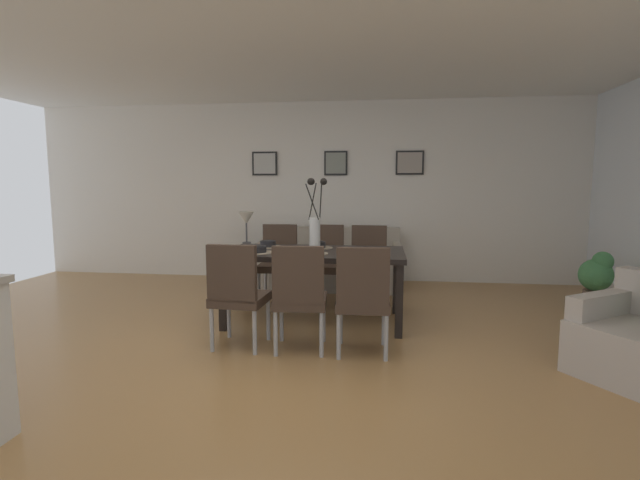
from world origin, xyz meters
name	(u,v)px	position (x,y,z in m)	size (l,w,h in m)	color
ground_plane	(288,357)	(0.00, 0.00, 0.00)	(9.00, 9.00, 0.00)	#A87A47
back_wall_panel	(331,192)	(0.00, 3.25, 1.30)	(9.00, 0.10, 2.60)	silver
ceiling_panel	(295,38)	(0.00, 0.40, 2.64)	(9.00, 7.20, 0.08)	white
dining_table	(315,258)	(0.08, 1.01, 0.66)	(1.80, 0.94, 0.74)	black
dining_chair_near_left	(237,291)	(-0.47, 0.13, 0.51)	(0.47, 0.47, 0.92)	#3D2D23
dining_chair_near_right	(279,259)	(-0.49, 1.86, 0.51)	(0.46, 0.46, 0.92)	#3D2D23
dining_chair_far_left	(300,293)	(0.08, 0.12, 0.51)	(0.47, 0.47, 0.92)	#3D2D23
dining_chair_far_right	(325,259)	(0.08, 1.89, 0.51)	(0.44, 0.44, 0.92)	#3D2D23
dining_chair_mid_left	(363,295)	(0.60, 0.11, 0.51)	(0.46, 0.46, 0.92)	#3D2D23
dining_chair_mid_right	(368,260)	(0.60, 1.86, 0.51)	(0.47, 0.47, 0.92)	#3D2D23
centerpiece_vase	(315,223)	(0.08, 1.01, 1.02)	(0.21, 0.23, 0.73)	silver
placemat_near_left	(258,252)	(-0.46, 0.80, 0.74)	(0.32, 0.32, 0.01)	#7F705B
bowl_near_left	(258,249)	(-0.46, 0.80, 0.78)	(0.17, 0.17, 0.07)	black
placemat_near_right	(268,247)	(-0.46, 1.22, 0.74)	(0.32, 0.32, 0.01)	#7F705B
bowl_near_right	(268,243)	(-0.46, 1.22, 0.78)	(0.17, 0.17, 0.07)	black
placemat_far_left	(312,254)	(0.08, 0.80, 0.74)	(0.32, 0.32, 0.01)	#7F705B
bowl_far_left	(312,250)	(0.08, 0.80, 0.78)	(0.17, 0.17, 0.07)	black
placemat_far_right	(318,248)	(0.08, 1.22, 0.74)	(0.32, 0.32, 0.01)	#7F705B
bowl_far_right	(318,244)	(0.08, 1.22, 0.78)	(0.17, 0.17, 0.07)	black
sofa	(329,266)	(0.04, 2.70, 0.28)	(1.95, 0.84, 0.80)	#A89E8E
side_table	(247,266)	(-1.13, 2.70, 0.26)	(0.36, 0.36, 0.52)	black
table_lamp	(246,221)	(-1.13, 2.70, 0.89)	(0.22, 0.22, 0.51)	#4C4C51
framed_picture_left	(265,164)	(-0.98, 3.18, 1.72)	(0.38, 0.03, 0.35)	black
framed_picture_center	(336,163)	(0.08, 3.18, 1.72)	(0.34, 0.03, 0.35)	black
framed_picture_right	(410,163)	(1.14, 3.18, 1.72)	(0.39, 0.03, 0.34)	black
potted_plant	(596,277)	(3.16, 1.86, 0.37)	(0.36, 0.36, 0.67)	brown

